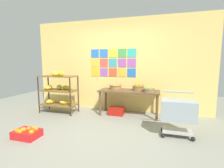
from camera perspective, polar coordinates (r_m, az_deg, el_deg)
The scene contains 10 objects.
ground at distance 3.45m, azimuth -5.57°, elevation -16.52°, with size 9.41×9.41×0.00m, color gray.
back_wall_with_art at distance 4.81m, azimuth 1.98°, elevation 6.49°, with size 5.20×0.07×2.64m.
banana_shelf_unit at distance 4.83m, azimuth -18.02°, elevation -2.11°, with size 1.02×0.48×1.18m.
display_table at distance 4.37m, azimuth 5.93°, elevation -3.29°, with size 1.58×0.60×0.68m.
fruit_basket_back_left at distance 4.37m, azimuth 9.11°, elevation -1.06°, with size 0.32×0.32×0.19m.
fruit_basket_right at distance 4.54m, azimuth 1.25°, elevation -0.89°, with size 0.35×0.35×0.14m.
fruit_basket_centre at distance 4.16m, azimuth 12.64°, elevation -1.91°, with size 0.29×0.29×0.14m.
produce_crate_under_table at distance 4.53m, azimuth 1.60°, elevation -9.35°, with size 0.40×0.34×0.19m, color #A91A11.
orange_crate_foreground at distance 3.59m, azimuth -27.54°, elevation -14.89°, with size 0.46×0.34×0.20m.
shopping_cart at distance 3.38m, azimuth 21.98°, elevation -8.87°, with size 0.62×0.43×0.84m.
Camera 1 is at (1.19, -2.92, 1.40)m, focal length 26.31 mm.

